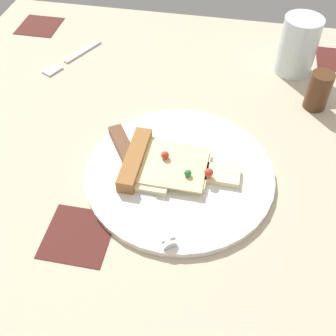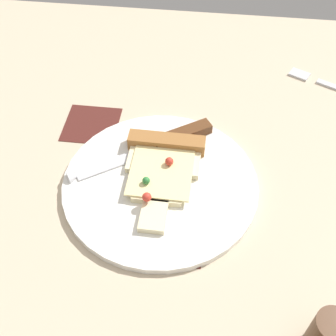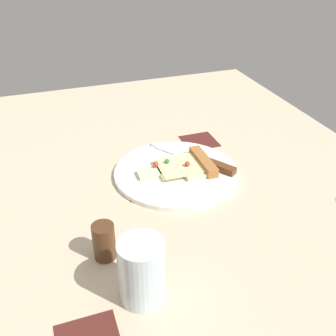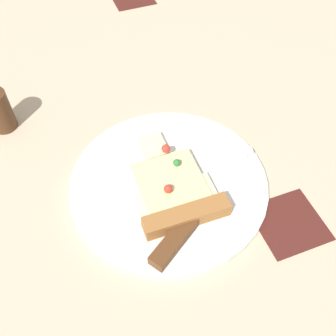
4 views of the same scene
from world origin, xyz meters
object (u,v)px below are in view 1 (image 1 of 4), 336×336
object	(u,v)px
fork	(70,58)
pepper_shaker	(319,91)
drinking_glass	(298,46)
knife	(134,169)
pizza_slice	(163,165)
plate	(180,173)

from	to	relation	value
fork	pepper_shaker	bearing A→B (deg)	-160.40
fork	drinking_glass	bearing A→B (deg)	-147.38
knife	fork	world-z (taller)	knife
pizza_slice	knife	size ratio (longest dim) A/B	0.83
pizza_slice	drinking_glass	size ratio (longest dim) A/B	1.57
knife	pepper_shaker	xyz separation A→B (cm)	(22.62, -27.94, 1.81)
knife	pepper_shaker	world-z (taller)	pepper_shaker
pizza_slice	pepper_shaker	xyz separation A→B (cm)	(21.05, -23.73, 1.62)
knife	drinking_glass	world-z (taller)	drinking_glass
plate	pepper_shaker	xyz separation A→B (cm)	(21.07, -21.16, 2.96)
pizza_slice	knife	bearing A→B (deg)	-68.72
drinking_glass	fork	distance (cm)	45.43
knife	pepper_shaker	bearing A→B (deg)	-174.35
pepper_shaker	pizza_slice	bearing A→B (deg)	131.57
plate	knife	world-z (taller)	knife
plate	pizza_slice	world-z (taller)	pizza_slice
pizza_slice	drinking_glass	distance (cm)	37.66
pizza_slice	plate	bearing A→B (deg)	90.32
knife	pepper_shaker	size ratio (longest dim) A/B	3.03
pizza_slice	drinking_glass	world-z (taller)	drinking_glass
plate	pizza_slice	distance (cm)	2.90
knife	drinking_glass	size ratio (longest dim) A/B	1.91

